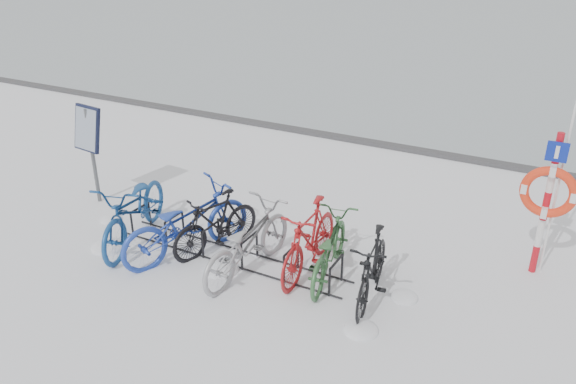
% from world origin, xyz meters
% --- Properties ---
extents(ground, '(900.00, 900.00, 0.00)m').
position_xyz_m(ground, '(0.00, 0.00, 0.00)').
color(ground, white).
rests_on(ground, ground).
extents(quay_edge, '(400.00, 0.25, 0.10)m').
position_xyz_m(quay_edge, '(0.00, 5.90, 0.05)').
color(quay_edge, '#3F3F42').
rests_on(quay_edge, ground).
extents(bike_rack, '(4.00, 0.48, 0.46)m').
position_xyz_m(bike_rack, '(0.00, 0.00, 0.18)').
color(bike_rack, black).
rests_on(bike_rack, ground).
extents(info_board, '(0.64, 0.30, 1.86)m').
position_xyz_m(info_board, '(-3.31, 0.50, 1.34)').
color(info_board, '#595B5E').
rests_on(info_board, ground).
extents(lifebuoy_station, '(0.77, 0.22, 3.98)m').
position_xyz_m(lifebuoy_station, '(4.23, 1.74, 1.34)').
color(lifebuoy_station, red).
rests_on(lifebuoy_station, ground).
extents(bike_0, '(1.42, 2.36, 1.17)m').
position_xyz_m(bike_0, '(-1.66, -0.24, 0.58)').
color(bike_0, navy).
rests_on(bike_0, ground).
extents(bike_1, '(1.57, 2.35, 1.17)m').
position_xyz_m(bike_1, '(-0.64, -0.22, 0.58)').
color(bike_1, '#2342AE').
rests_on(bike_1, ground).
extents(bike_2, '(0.95, 1.72, 1.00)m').
position_xyz_m(bike_2, '(-0.33, 0.12, 0.50)').
color(bike_2, black).
rests_on(bike_2, ground).
extents(bike_3, '(0.88, 2.09, 1.06)m').
position_xyz_m(bike_3, '(0.45, -0.19, 0.53)').
color(bike_3, '#9D9EA4').
rests_on(bike_3, ground).
extents(bike_4, '(0.58, 1.87, 1.12)m').
position_xyz_m(bike_4, '(1.24, 0.27, 0.56)').
color(bike_4, red).
rests_on(bike_4, ground).
extents(bike_5, '(0.93, 1.89, 0.95)m').
position_xyz_m(bike_5, '(1.55, 0.28, 0.47)').
color(bike_5, '#336637').
rests_on(bike_5, ground).
extents(bike_6, '(0.69, 1.73, 1.01)m').
position_xyz_m(bike_6, '(2.32, 0.03, 0.51)').
color(bike_6, black).
rests_on(bike_6, ground).
extents(snow_drifts, '(5.68, 1.71, 0.19)m').
position_xyz_m(snow_drifts, '(0.20, -0.20, 0.00)').
color(snow_drifts, white).
rests_on(snow_drifts, ground).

